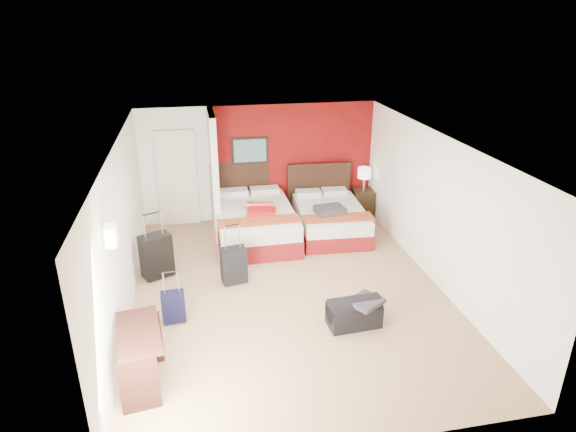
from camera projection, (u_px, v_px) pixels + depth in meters
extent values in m
plane|color=tan|center=(288.00, 290.00, 8.23)|extent=(6.50, 6.50, 0.00)
cube|color=white|center=(259.00, 163.00, 10.69)|extent=(5.00, 0.04, 2.50)
cube|color=white|center=(122.00, 234.00, 7.30)|extent=(0.04, 6.50, 2.50)
cube|color=black|center=(250.00, 151.00, 10.48)|extent=(0.78, 0.03, 0.58)
cube|color=white|center=(111.00, 236.00, 5.72)|extent=(0.12, 0.20, 0.24)
cube|color=maroon|center=(293.00, 161.00, 10.80)|extent=(3.50, 0.04, 2.50)
cube|color=silver|center=(214.00, 175.00, 9.93)|extent=(0.12, 1.20, 2.50)
cube|color=silver|center=(177.00, 178.00, 10.42)|extent=(0.82, 0.06, 2.05)
cube|color=white|center=(255.00, 224.00, 9.96)|extent=(1.54, 2.19, 0.65)
cube|color=white|center=(330.00, 220.00, 10.23)|extent=(1.44, 1.97, 0.57)
cube|color=red|center=(260.00, 208.00, 9.74)|extent=(0.68, 0.84, 0.09)
cube|color=#3B3A40|center=(330.00, 210.00, 9.81)|extent=(0.61, 0.51, 0.13)
cube|color=black|center=(363.00, 203.00, 11.10)|extent=(0.49, 0.49, 0.61)
cylinder|color=white|center=(364.00, 179.00, 10.88)|extent=(0.38, 0.38, 0.52)
cube|color=black|center=(157.00, 257.00, 8.51)|extent=(0.59, 0.51, 0.76)
cube|color=black|center=(234.00, 266.00, 8.36)|extent=(0.45, 0.32, 0.61)
cube|color=black|center=(174.00, 308.00, 7.32)|extent=(0.35, 0.23, 0.47)
cube|color=black|center=(354.00, 314.00, 7.26)|extent=(0.78, 0.45, 0.38)
cube|color=#323236|center=(366.00, 301.00, 7.16)|extent=(0.60, 0.58, 0.06)
cube|color=black|center=(142.00, 358.00, 6.00)|extent=(0.62, 1.04, 0.82)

